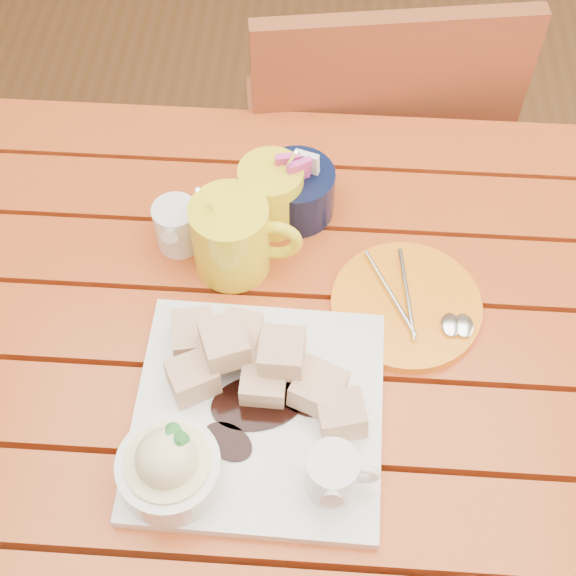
# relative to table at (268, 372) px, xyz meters

# --- Properties ---
(ground) EXTENTS (5.00, 5.00, 0.00)m
(ground) POSITION_rel_table_xyz_m (0.00, -0.00, -0.64)
(ground) COLOR brown
(ground) RESTS_ON ground
(table) EXTENTS (1.20, 0.79, 0.75)m
(table) POSITION_rel_table_xyz_m (0.00, 0.00, 0.00)
(table) COLOR maroon
(table) RESTS_ON ground
(dessert_plate) EXTENTS (0.29, 0.29, 0.12)m
(dessert_plate) POSITION_rel_table_xyz_m (-0.02, -0.14, 0.14)
(dessert_plate) COLOR white
(dessert_plate) RESTS_ON table
(coffee_mug_left) EXTENTS (0.12, 0.09, 0.15)m
(coffee_mug_left) POSITION_rel_table_xyz_m (-0.01, 0.18, 0.16)
(coffee_mug_left) COLOR yellow
(coffee_mug_left) RESTS_ON table
(coffee_mug_right) EXTENTS (0.14, 0.10, 0.17)m
(coffee_mug_right) POSITION_rel_table_xyz_m (-0.05, 0.10, 0.17)
(coffee_mug_right) COLOR yellow
(coffee_mug_right) RESTS_ON table
(cream_pitcher) EXTENTS (0.09, 0.07, 0.07)m
(cream_pitcher) POSITION_rel_table_xyz_m (-0.13, 0.13, 0.15)
(cream_pitcher) COLOR white
(cream_pitcher) RESTS_ON table
(sugar_caddy) EXTENTS (0.10, 0.10, 0.11)m
(sugar_caddy) POSITION_rel_table_xyz_m (0.03, 0.20, 0.15)
(sugar_caddy) COLOR black
(sugar_caddy) RESTS_ON table
(orange_saucer) EXTENTS (0.19, 0.19, 0.02)m
(orange_saucer) POSITION_rel_table_xyz_m (0.18, 0.05, 0.11)
(orange_saucer) COLOR orange
(orange_saucer) RESTS_ON table
(chair_far) EXTENTS (0.49, 0.49, 0.90)m
(chair_far) POSITION_rel_table_xyz_m (0.14, 0.54, -0.14)
(chair_far) COLOR brown
(chair_far) RESTS_ON ground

